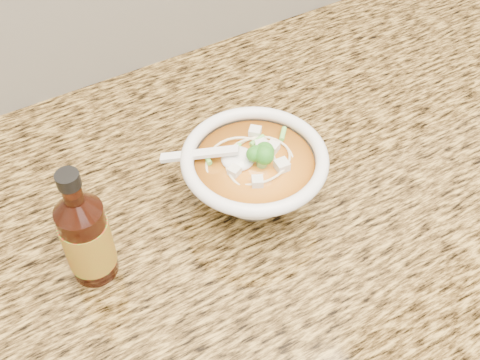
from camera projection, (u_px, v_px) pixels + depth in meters
cabinet at (258, 349)px, 1.13m from camera, size 4.00×0.65×0.86m
counter_slab at (266, 194)px, 0.79m from camera, size 4.00×0.68×0.04m
soup_bowl at (254, 176)px, 0.73m from camera, size 0.19×0.18×0.10m
hot_sauce_bottle at (86, 237)px, 0.65m from camera, size 0.06×0.06×0.16m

